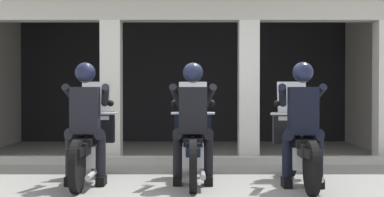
{
  "coord_description": "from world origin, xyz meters",
  "views": [
    {
      "loc": [
        -0.01,
        -7.15,
        1.24
      ],
      "look_at": [
        0.0,
        0.22,
        1.11
      ],
      "focal_mm": 50.48,
      "sensor_mm": 36.0,
      "label": 1
    }
  ],
  "objects_px": {
    "motorcycle_center": "(192,144)",
    "police_officer_center": "(192,113)",
    "police_officer_left": "(85,113)",
    "motorcycle_left": "(89,144)",
    "motorcycle_right": "(297,145)",
    "police_officer_right": "(302,113)"
  },
  "relations": [
    {
      "from": "motorcycle_center",
      "to": "police_officer_center",
      "type": "xyz_separation_m",
      "value": [
        -0.0,
        -0.28,
        0.44
      ]
    },
    {
      "from": "motorcycle_center",
      "to": "police_officer_right",
      "type": "bearing_deg",
      "value": -13.38
    },
    {
      "from": "motorcycle_center",
      "to": "police_officer_right",
      "type": "xyz_separation_m",
      "value": [
        1.38,
        -0.45,
        0.44
      ]
    },
    {
      "from": "motorcycle_center",
      "to": "motorcycle_left",
      "type": "bearing_deg",
      "value": -174.2
    },
    {
      "from": "police_officer_center",
      "to": "motorcycle_right",
      "type": "xyz_separation_m",
      "value": [
        1.39,
        0.12,
        -0.44
      ]
    },
    {
      "from": "motorcycle_left",
      "to": "motorcycle_center",
      "type": "xyz_separation_m",
      "value": [
        1.38,
        0.03,
        0.0
      ]
    },
    {
      "from": "motorcycle_center",
      "to": "motorcycle_right",
      "type": "relative_size",
      "value": 1.0
    },
    {
      "from": "motorcycle_left",
      "to": "police_officer_left",
      "type": "xyz_separation_m",
      "value": [
        -0.0,
        -0.28,
        0.44
      ]
    },
    {
      "from": "police_officer_left",
      "to": "motorcycle_right",
      "type": "height_order",
      "value": "police_officer_left"
    },
    {
      "from": "police_officer_left",
      "to": "motorcycle_center",
      "type": "height_order",
      "value": "police_officer_left"
    },
    {
      "from": "motorcycle_left",
      "to": "motorcycle_right",
      "type": "relative_size",
      "value": 1.0
    },
    {
      "from": "police_officer_right",
      "to": "police_officer_left",
      "type": "bearing_deg",
      "value": 178.97
    },
    {
      "from": "motorcycle_left",
      "to": "police_officer_right",
      "type": "distance_m",
      "value": 2.83
    },
    {
      "from": "motorcycle_left",
      "to": "motorcycle_center",
      "type": "bearing_deg",
      "value": 9.88
    },
    {
      "from": "police_officer_left",
      "to": "motorcycle_right",
      "type": "relative_size",
      "value": 0.78
    },
    {
      "from": "police_officer_left",
      "to": "motorcycle_right",
      "type": "bearing_deg",
      "value": 11.72
    },
    {
      "from": "motorcycle_right",
      "to": "police_officer_right",
      "type": "bearing_deg",
      "value": -88.41
    },
    {
      "from": "motorcycle_center",
      "to": "police_officer_center",
      "type": "height_order",
      "value": "police_officer_center"
    },
    {
      "from": "motorcycle_center",
      "to": "police_officer_center",
      "type": "distance_m",
      "value": 0.52
    },
    {
      "from": "police_officer_left",
      "to": "police_officer_center",
      "type": "bearing_deg",
      "value": 9.88
    },
    {
      "from": "police_officer_center",
      "to": "motorcycle_right",
      "type": "bearing_deg",
      "value": 9.47
    },
    {
      "from": "police_officer_left",
      "to": "motorcycle_right",
      "type": "xyz_separation_m",
      "value": [
        2.77,
        0.14,
        -0.44
      ]
    }
  ]
}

